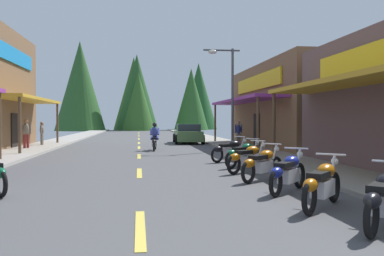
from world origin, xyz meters
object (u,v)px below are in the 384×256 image
object	(u,v)px
motorcycle_parked_right_1	(322,184)
pedestrian_by_shop	(26,132)
rider_cruising_lead	(155,139)
parked_car_curbside	(188,134)
motorcycle_parked_right_2	(288,172)
motorcycle_parked_right_3	(262,164)
motorcycle_parked_right_5	(244,154)
motorcycle_parked_right_0	(383,198)
pedestrian_browsing	(42,132)
pedestrian_waiting	(238,132)
motorcycle_parked_right_6	(230,150)
motorcycle_parked_right_4	(248,158)
streetlamp_right	(227,83)

from	to	relation	value
motorcycle_parked_right_1	pedestrian_by_shop	xyz separation A→B (m)	(-9.82, 16.68, 0.55)
rider_cruising_lead	parked_car_curbside	size ratio (longest dim) A/B	0.49
motorcycle_parked_right_2	motorcycle_parked_right_3	world-z (taller)	same
motorcycle_parked_right_5	rider_cruising_lead	size ratio (longest dim) A/B	0.82
motorcycle_parked_right_5	parked_car_curbside	bearing A→B (deg)	53.23
motorcycle_parked_right_0	motorcycle_parked_right_1	bearing A→B (deg)	56.68
motorcycle_parked_right_3	pedestrian_browsing	xyz separation A→B (m)	(-9.58, 16.04, 0.43)
rider_cruising_lead	pedestrian_waiting	world-z (taller)	pedestrian_waiting
motorcycle_parked_right_0	motorcycle_parked_right_1	world-z (taller)	same
rider_cruising_lead	motorcycle_parked_right_6	bearing A→B (deg)	-151.86
motorcycle_parked_right_1	pedestrian_browsing	size ratio (longest dim) A/B	1.03
motorcycle_parked_right_2	pedestrian_browsing	bearing A→B (deg)	70.10
motorcycle_parked_right_1	motorcycle_parked_right_4	world-z (taller)	same
streetlamp_right	pedestrian_by_shop	world-z (taller)	streetlamp_right
motorcycle_parked_right_4	parked_car_curbside	size ratio (longest dim) A/B	0.41
motorcycle_parked_right_1	parked_car_curbside	xyz separation A→B (m)	(0.07, 22.30, 0.20)
rider_cruising_lead	pedestrian_by_shop	distance (m)	7.30
motorcycle_parked_right_1	rider_cruising_lead	world-z (taller)	rider_cruising_lead
motorcycle_parked_right_0	motorcycle_parked_right_5	size ratio (longest dim) A/B	0.91
motorcycle_parked_right_2	motorcycle_parked_right_3	bearing A→B (deg)	43.17
motorcycle_parked_right_1	motorcycle_parked_right_6	distance (m)	8.92
motorcycle_parked_right_1	motorcycle_parked_right_4	bearing A→B (deg)	42.46
motorcycle_parked_right_4	pedestrian_waiting	size ratio (longest dim) A/B	1.08
rider_cruising_lead	pedestrian_by_shop	world-z (taller)	pedestrian_by_shop
motorcycle_parked_right_4	pedestrian_browsing	distance (m)	17.21
parked_car_curbside	motorcycle_parked_right_6	bearing A→B (deg)	-177.36
motorcycle_parked_right_3	rider_cruising_lead	world-z (taller)	rider_cruising_lead
motorcycle_parked_right_4	pedestrian_waiting	distance (m)	12.84
pedestrian_waiting	streetlamp_right	bearing A→B (deg)	-47.72
rider_cruising_lead	parked_car_curbside	world-z (taller)	rider_cruising_lead
motorcycle_parked_right_0	rider_cruising_lead	xyz separation A→B (m)	(-2.95, 16.99, 0.17)
motorcycle_parked_right_0	pedestrian_waiting	distance (m)	19.66
motorcycle_parked_right_4	motorcycle_parked_right_2	bearing A→B (deg)	-127.30
motorcycle_parked_right_5	pedestrian_by_shop	distance (m)	14.02
motorcycle_parked_right_5	pedestrian_browsing	bearing A→B (deg)	90.31
motorcycle_parked_right_2	motorcycle_parked_right_3	xyz separation A→B (m)	(-0.04, 1.90, 0.00)
motorcycle_parked_right_2	motorcycle_parked_right_5	world-z (taller)	same
motorcycle_parked_right_1	pedestrian_waiting	bearing A→B (deg)	33.84
pedestrian_browsing	pedestrian_waiting	distance (m)	12.53
motorcycle_parked_right_4	parked_car_curbside	distance (m)	16.82
motorcycle_parked_right_4	motorcycle_parked_right_0	bearing A→B (deg)	-124.25
motorcycle_parked_right_5	parked_car_curbside	xyz separation A→B (m)	(-0.19, 15.34, 0.20)
motorcycle_parked_right_6	motorcycle_parked_right_1	bearing A→B (deg)	-121.46
motorcycle_parked_right_2	pedestrian_browsing	world-z (taller)	pedestrian_browsing
streetlamp_right	rider_cruising_lead	distance (m)	5.07
motorcycle_parked_right_0	pedestrian_browsing	xyz separation A→B (m)	(-9.96, 21.22, 0.43)
motorcycle_parked_right_6	rider_cruising_lead	xyz separation A→B (m)	(-2.84, 6.58, 0.17)
motorcycle_parked_right_0	pedestrian_by_shop	size ratio (longest dim) A/B	0.90
motorcycle_parked_right_0	pedestrian_by_shop	bearing A→B (deg)	73.79
streetlamp_right	pedestrian_browsing	size ratio (longest dim) A/B	3.56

